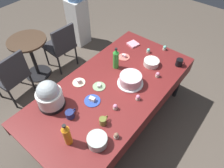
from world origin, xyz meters
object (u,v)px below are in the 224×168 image
(slow_cooker, at_px, (49,96))
(water_cooler, at_px, (77,16))
(ceramic_snack_bowl, at_px, (151,62))
(coffee_mug_navy, at_px, (70,114))
(cupcake_lemon, at_px, (116,136))
(soda_bottle_lime_soda, at_px, (116,59))
(maroon_chair_left, at_px, (11,74))
(cupcake_vanilla, at_px, (158,75))
(soda_bottle_orange_juice, at_px, (67,135))
(glass_salad_bowl, at_px, (97,141))
(cupcake_rose, at_px, (165,48))
(cupcake_berry, at_px, (148,51))
(dessert_plate_coral, at_px, (124,57))
(cupcake_mint, at_px, (138,97))
(coffee_mug_olive, at_px, (103,121))
(coffee_mug_black, at_px, (179,62))
(potluck_table, at_px, (112,90))
(cupcake_cocoa, at_px, (115,107))
(dessert_plate_cobalt, at_px, (92,100))
(dessert_plate_cream, at_px, (79,82))
(maroon_chair_right, at_px, (61,44))
(round_cafe_table, at_px, (31,51))
(frosted_layer_cake, at_px, (131,80))

(slow_cooker, xyz_separation_m, water_cooler, (1.74, 1.43, -0.32))
(ceramic_snack_bowl, height_order, coffee_mug_navy, coffee_mug_navy)
(slow_cooker, distance_m, cupcake_lemon, 0.80)
(ceramic_snack_bowl, bearing_deg, cupcake_lemon, -165.30)
(soda_bottle_lime_soda, relative_size, maroon_chair_left, 0.35)
(cupcake_vanilla, xyz_separation_m, soda_bottle_orange_juice, (-1.28, 0.20, 0.10))
(glass_salad_bowl, xyz_separation_m, cupcake_rose, (1.66, 0.21, -0.02))
(ceramic_snack_bowl, bearing_deg, cupcake_berry, 40.54)
(dessert_plate_coral, height_order, soda_bottle_orange_juice, soda_bottle_orange_juice)
(cupcake_mint, bearing_deg, coffee_mug_olive, 168.48)
(coffee_mug_black, bearing_deg, soda_bottle_orange_juice, 169.30)
(potluck_table, distance_m, maroon_chair_left, 1.54)
(soda_bottle_orange_juice, distance_m, coffee_mug_navy, 0.30)
(cupcake_lemon, xyz_separation_m, maroon_chair_left, (-0.06, 1.87, -0.29))
(ceramic_snack_bowl, relative_size, soda_bottle_orange_juice, 0.69)
(cupcake_cocoa, distance_m, cupcake_mint, 0.28)
(dessert_plate_cobalt, distance_m, dessert_plate_coral, 0.85)
(dessert_plate_cream, bearing_deg, soda_bottle_orange_juice, -141.46)
(cupcake_vanilla, distance_m, coffee_mug_black, 0.38)
(soda_bottle_lime_soda, bearing_deg, maroon_chair_right, 85.65)
(dessert_plate_cream, relative_size, water_cooler, 0.12)
(coffee_mug_olive, xyz_separation_m, maroon_chair_right, (0.84, 1.67, -0.30))
(dessert_plate_cream, bearing_deg, potluck_table, -60.80)
(cupcake_lemon, height_order, maroon_chair_right, maroon_chair_right)
(cupcake_berry, relative_size, coffee_mug_black, 0.52)
(round_cafe_table, bearing_deg, frosted_layer_cake, -82.63)
(cupcake_berry, bearing_deg, cupcake_rose, -36.18)
(soda_bottle_orange_juice, distance_m, round_cafe_table, 1.96)
(cupcake_lemon, relative_size, coffee_mug_olive, 0.61)
(dessert_plate_cream, bearing_deg, cupcake_vanilla, -44.79)
(cupcake_rose, bearing_deg, coffee_mug_olive, -175.55)
(cupcake_lemon, xyz_separation_m, maroon_chair_right, (0.88, 1.87, -0.29))
(cupcake_rose, height_order, soda_bottle_orange_juice, soda_bottle_orange_juice)
(coffee_mug_olive, bearing_deg, round_cafe_table, 78.31)
(cupcake_mint, xyz_separation_m, soda_bottle_lime_soda, (0.27, 0.52, 0.11))
(glass_salad_bowl, xyz_separation_m, coffee_mug_black, (1.49, -0.09, 0.00))
(cupcake_lemon, distance_m, round_cafe_table, 2.16)
(ceramic_snack_bowl, height_order, soda_bottle_lime_soda, soda_bottle_lime_soda)
(dessert_plate_cream, bearing_deg, glass_salad_bowl, -122.38)
(cupcake_berry, bearing_deg, soda_bottle_orange_juice, -175.04)
(dessert_plate_coral, height_order, cupcake_vanilla, cupcake_vanilla)
(potluck_table, relative_size, cupcake_rose, 32.59)
(dessert_plate_coral, relative_size, cupcake_berry, 2.34)
(frosted_layer_cake, relative_size, coffee_mug_olive, 2.82)
(potluck_table, xyz_separation_m, slow_cooker, (-0.61, 0.34, 0.22))
(dessert_plate_cream, distance_m, maroon_chair_right, 1.26)
(coffee_mug_olive, xyz_separation_m, maroon_chair_left, (-0.10, 1.67, -0.30))
(slow_cooker, bearing_deg, dessert_plate_coral, -6.10)
(coffee_mug_olive, bearing_deg, maroon_chair_right, 63.35)
(frosted_layer_cake, relative_size, maroon_chair_left, 0.37)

